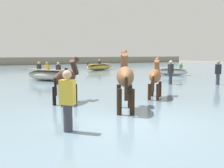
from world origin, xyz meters
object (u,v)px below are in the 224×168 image
horse_lead_chestnut (155,77)px  person_spectator_far (218,74)px  horse_trailing_bay (125,78)px  boat_mid_outer (48,75)px  boat_distant_east (172,71)px  boat_mid_channel (99,67)px  person_wading_mid (68,105)px  horse_flank_dark_bay (66,79)px  person_onlooker_left (171,74)px

horse_lead_chestnut → person_spectator_far: 6.12m
horse_trailing_bay → boat_mid_outer: bearing=85.6°
boat_distant_east → person_spectator_far: bearing=-113.2°
boat_mid_channel → boat_distant_east: boat_mid_channel is taller
boat_distant_east → person_wading_mid: 16.60m
boat_mid_outer → horse_trailing_bay: bearing=-94.4°
boat_distant_east → person_wading_mid: size_ratio=1.52×
boat_mid_outer → person_spectator_far: (7.41, -7.33, 0.22)m
boat_mid_channel → horse_trailing_bay: bearing=-116.4°
horse_lead_chestnut → person_spectator_far: bearing=14.4°
horse_flank_dark_bay → horse_trailing_bay: bearing=-63.3°
horse_trailing_bay → boat_distant_east: 14.13m
boat_mid_channel → person_wading_mid: (-11.23, -19.12, 0.25)m
horse_lead_chestnut → boat_mid_outer: 8.99m
horse_trailing_bay → boat_mid_channel: horse_trailing_bay is taller
horse_flank_dark_bay → boat_mid_outer: bearing=77.1°
horse_trailing_bay → person_spectator_far: bearing=18.5°
horse_trailing_bay → person_onlooker_left: (6.10, 4.31, -0.39)m
boat_distant_east → person_wading_mid: (-13.15, -10.12, 0.30)m
boat_distant_east → person_spectator_far: person_spectator_far is taller
person_onlooker_left → person_spectator_far: bearing=-36.8°
person_spectator_far → person_wading_mid: bearing=-159.7°
boat_distant_east → person_wading_mid: person_wading_mid is taller
horse_trailing_bay → person_spectator_far: 8.64m
person_onlooker_left → horse_flank_dark_bay: bearing=-162.8°
horse_lead_chestnut → horse_flank_dark_bay: 3.43m
horse_trailing_bay → boat_mid_channel: bearing=63.6°
boat_mid_channel → horse_flank_dark_bay: bearing=-122.2°
person_wading_mid → person_onlooker_left: (8.38, 5.43, 0.00)m
boat_distant_east → person_spectator_far: size_ratio=1.52×
boat_mid_channel → person_onlooker_left: bearing=-101.8°
horse_lead_chestnut → boat_distant_east: 11.61m
horse_flank_dark_bay → boat_mid_outer: 8.20m
boat_distant_east → horse_flank_dark_bay: bearing=-149.9°
horse_flank_dark_bay → person_onlooker_left: 7.49m
boat_distant_east → horse_trailing_bay: bearing=-140.4°
horse_lead_chestnut → boat_mid_channel: (6.69, 16.78, -0.48)m
horse_flank_dark_bay → person_onlooker_left: (7.15, 2.22, -0.24)m
boat_mid_outer → person_spectator_far: 10.43m
person_onlooker_left → boat_mid_channel: bearing=78.2°
horse_flank_dark_bay → boat_mid_channel: bearing=57.8°
person_wading_mid → horse_trailing_bay: bearing=26.2°
horse_flank_dark_bay → person_wading_mid: 3.45m
boat_mid_channel → person_wading_mid: bearing=-120.4°
horse_trailing_bay → horse_flank_dark_bay: 2.35m
horse_flank_dark_bay → person_spectator_far: 9.27m
horse_flank_dark_bay → boat_mid_channel: size_ratio=0.48×
horse_flank_dark_bay → boat_mid_channel: (10.01, 15.90, -0.50)m
horse_flank_dark_bay → boat_distant_east: horse_flank_dark_bay is taller
person_spectator_far → person_onlooker_left: bearing=143.2°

